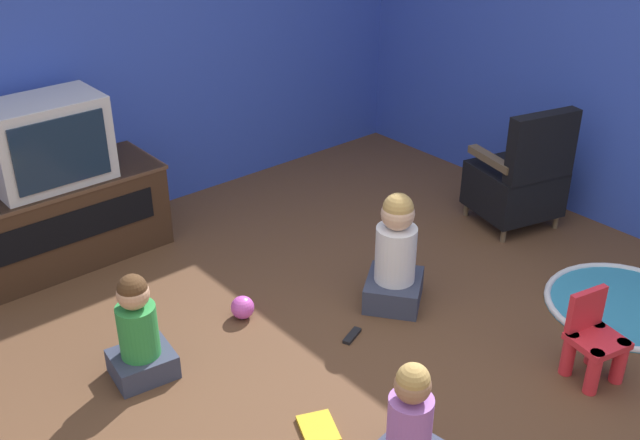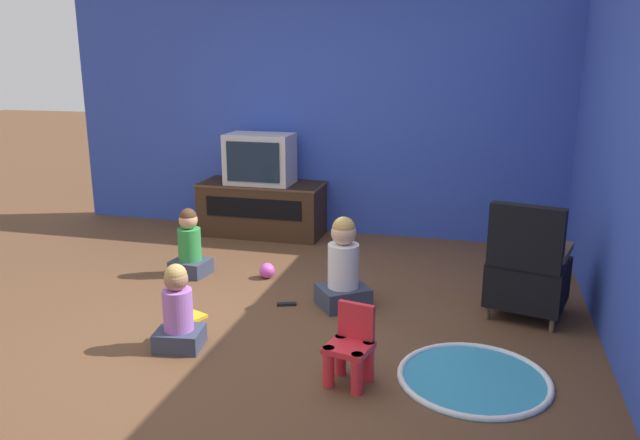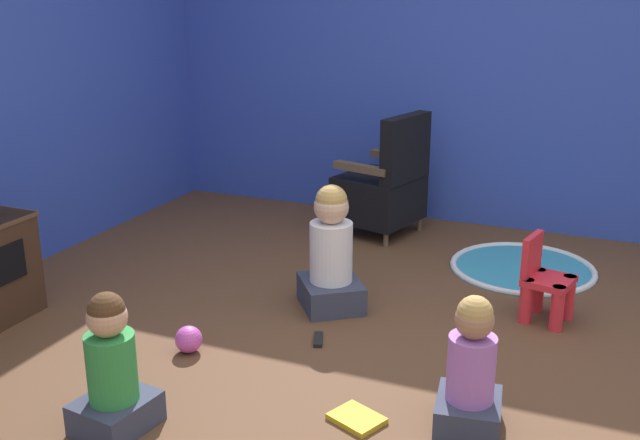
% 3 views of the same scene
% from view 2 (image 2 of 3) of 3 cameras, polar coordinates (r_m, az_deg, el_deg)
% --- Properties ---
extents(ground_plane, '(30.00, 30.00, 0.00)m').
position_cam_2_polar(ground_plane, '(4.57, -5.97, -9.43)').
color(ground_plane, brown).
extents(wall_back, '(5.48, 0.12, 2.62)m').
position_cam_2_polar(wall_back, '(6.73, -0.61, 10.06)').
color(wall_back, '#2D47B2').
rests_on(wall_back, ground_plane).
extents(tv_cabinet, '(1.32, 0.56, 0.56)m').
position_cam_2_polar(tv_cabinet, '(6.70, -5.30, 1.14)').
color(tv_cabinet, '#382316').
rests_on(tv_cabinet, ground_plane).
extents(television, '(0.69, 0.43, 0.52)m').
position_cam_2_polar(television, '(6.56, -5.52, 5.58)').
color(television, '#B7B7BC').
rests_on(television, tv_cabinet).
extents(black_armchair, '(0.64, 0.63, 0.88)m').
position_cam_2_polar(black_armchair, '(4.78, 18.43, -4.56)').
color(black_armchair, brown).
rests_on(black_armchair, ground_plane).
extents(yellow_kid_chair, '(0.30, 0.29, 0.47)m').
position_cam_2_polar(yellow_kid_chair, '(3.73, 2.78, -11.88)').
color(yellow_kid_chair, red).
rests_on(yellow_kid_chair, ground_plane).
extents(play_mat, '(0.91, 0.91, 0.04)m').
position_cam_2_polar(play_mat, '(3.94, 13.88, -13.87)').
color(play_mat, teal).
rests_on(play_mat, ground_plane).
extents(child_watching_left, '(0.33, 0.30, 0.58)m').
position_cam_2_polar(child_watching_left, '(4.21, -12.85, -8.22)').
color(child_watching_left, '#33384C').
rests_on(child_watching_left, ground_plane).
extents(child_watching_center, '(0.34, 0.30, 0.60)m').
position_cam_2_polar(child_watching_center, '(5.56, -11.83, -2.37)').
color(child_watching_center, '#33384C').
rests_on(child_watching_center, ground_plane).
extents(child_watching_right, '(0.48, 0.47, 0.71)m').
position_cam_2_polar(child_watching_right, '(4.75, 2.14, -4.42)').
color(child_watching_right, '#33384C').
rests_on(child_watching_right, ground_plane).
extents(toy_ball, '(0.13, 0.13, 0.13)m').
position_cam_2_polar(toy_ball, '(5.43, -4.87, -4.62)').
color(toy_ball, '#CC4CB2').
rests_on(toy_ball, ground_plane).
extents(book, '(0.23, 0.26, 0.02)m').
position_cam_2_polar(book, '(4.71, -11.82, -8.74)').
color(book, gold).
rests_on(book, ground_plane).
extents(remote_control, '(0.16, 0.10, 0.02)m').
position_cam_2_polar(remote_control, '(4.87, -3.07, -7.69)').
color(remote_control, black).
rests_on(remote_control, ground_plane).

